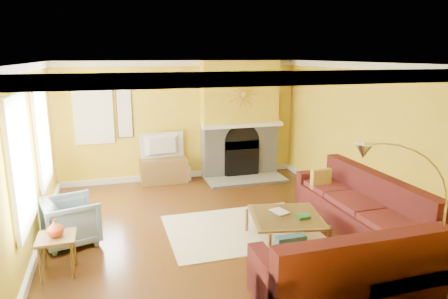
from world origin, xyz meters
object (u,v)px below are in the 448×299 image
object	(u,v)px
media_console	(164,170)
armchair	(71,221)
side_table	(58,255)
sectional_sofa	(317,216)
coffee_table	(286,228)
arc_lamp	(405,228)

from	to	relation	value
media_console	armchair	distance (m)	3.15
armchair	side_table	size ratio (longest dim) A/B	1.49
sectional_sofa	side_table	distance (m)	3.70
media_console	side_table	xyz separation A→B (m)	(-1.89, -3.48, -0.02)
coffee_table	side_table	distance (m)	3.29
armchair	arc_lamp	world-z (taller)	arc_lamp
side_table	arc_lamp	xyz separation A→B (m)	(3.80, -1.88, 0.71)
sectional_sofa	side_table	size ratio (longest dim) A/B	6.65
arc_lamp	armchair	bearing A→B (deg)	143.14
sectional_sofa	side_table	world-z (taller)	sectional_sofa
sectional_sofa	media_console	bearing A→B (deg)	116.04
coffee_table	side_table	bearing A→B (deg)	-179.65
coffee_table	media_console	xyz separation A→B (m)	(-1.40, 3.46, 0.07)
sectional_sofa	armchair	xyz separation A→B (m)	(-3.58, 1.09, -0.09)
side_table	armchair	bearing A→B (deg)	83.06
sectional_sofa	coffee_table	xyz separation A→B (m)	(-0.40, 0.22, -0.24)
armchair	side_table	xyz separation A→B (m)	(-0.11, -0.89, -0.09)
media_console	side_table	distance (m)	3.96
sectional_sofa	coffee_table	size ratio (longest dim) A/B	3.32
arc_lamp	media_console	bearing A→B (deg)	109.61
sectional_sofa	armchair	world-z (taller)	sectional_sofa
coffee_table	arc_lamp	xyz separation A→B (m)	(0.51, -1.90, 0.77)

